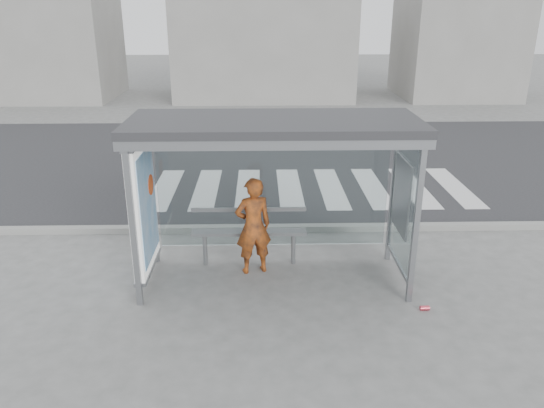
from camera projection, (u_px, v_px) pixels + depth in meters
The scene contains 11 objects.
ground at pixel (274, 280), 8.56m from camera, with size 80.00×80.00×0.00m, color #61615F.
road at pixel (267, 160), 15.10m from camera, with size 30.00×10.00×0.01m, color #28282B.
curb at pixel (271, 228), 10.36m from camera, with size 30.00×0.18×0.12m, color gray.
crosswalk at pixel (310, 188), 12.78m from camera, with size 7.55×3.00×0.00m.
bus_shelter at pixel (249, 160), 7.90m from camera, with size 4.25×1.65×2.62m.
building_left at pixel (44, 31), 24.10m from camera, with size 6.00×5.00×6.00m, color gray.
building_center at pixel (264, 42), 24.49m from camera, with size 8.00×5.00×5.00m, color gray.
building_right at pixel (459, 19), 24.33m from camera, with size 5.00×5.00×7.00m, color gray.
person at pixel (253, 226), 8.54m from camera, with size 0.59×0.39×1.63m, color #E54215.
bench at pixel (249, 232), 8.89m from camera, with size 1.92×0.23×0.99m.
soda_can at pixel (425, 308), 7.69m from camera, with size 0.07×0.07×0.13m, color #DF4154.
Camera 1 is at (-0.21, -7.56, 4.18)m, focal length 35.00 mm.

